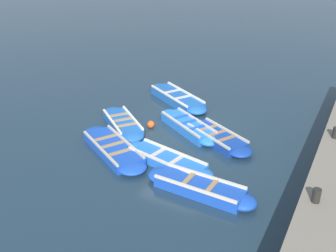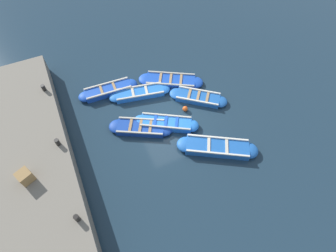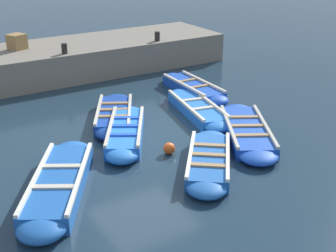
{
  "view_description": "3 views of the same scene",
  "coord_description": "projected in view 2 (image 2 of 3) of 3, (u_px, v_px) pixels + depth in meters",
  "views": [
    {
      "loc": [
        -5.78,
        11.95,
        6.7
      ],
      "look_at": [
        0.45,
        0.08,
        0.23
      ],
      "focal_mm": 42.0,
      "sensor_mm": 36.0,
      "label": 1
    },
    {
      "loc": [
        -3.46,
        -7.7,
        11.2
      ],
      "look_at": [
        -0.23,
        -0.74,
        0.44
      ],
      "focal_mm": 28.0,
      "sensor_mm": 36.0,
      "label": 2
    },
    {
      "loc": [
        9.78,
        -5.29,
        5.04
      ],
      "look_at": [
        0.42,
        0.55,
        0.36
      ],
      "focal_mm": 50.0,
      "sensor_mm": 36.0,
      "label": 3
    }
  ],
  "objects": [
    {
      "name": "boat_alongside",
      "position": [
        108.0,
        90.0,
        15.01
      ],
      "size": [
        3.46,
        0.96,
        0.4
      ],
      "color": "#1947B7",
      "rests_on": "ground"
    },
    {
      "name": "quay_wall",
      "position": [
        36.0,
        160.0,
        11.97
      ],
      "size": [
        3.17,
        13.18,
        1.09
      ],
      "color": "slate",
      "rests_on": "ground"
    },
    {
      "name": "boat_broadside",
      "position": [
        140.0,
        93.0,
        14.92
      ],
      "size": [
        3.59,
        1.47,
        0.36
      ],
      "color": "blue",
      "rests_on": "ground"
    },
    {
      "name": "bollard_mid_south",
      "position": [
        43.0,
        88.0,
        13.62
      ],
      "size": [
        0.2,
        0.2,
        0.35
      ],
      "primitive_type": "cylinder",
      "color": "black",
      "rests_on": "quay_wall"
    },
    {
      "name": "bollard_north",
      "position": [
        77.0,
        218.0,
        9.75
      ],
      "size": [
        0.2,
        0.2,
        0.35
      ],
      "primitive_type": "cylinder",
      "color": "black",
      "rests_on": "quay_wall"
    },
    {
      "name": "buoy_orange_near",
      "position": [
        185.0,
        109.0,
        14.25
      ],
      "size": [
        0.29,
        0.29,
        0.29
      ],
      "primitive_type": "sphere",
      "color": "#E05119",
      "rests_on": "ground"
    },
    {
      "name": "boat_bow_out",
      "position": [
        141.0,
        128.0,
        13.5
      ],
      "size": [
        3.32,
        2.38,
        0.37
      ],
      "color": "navy",
      "rests_on": "ground"
    },
    {
      "name": "boat_outer_left",
      "position": [
        217.0,
        147.0,
        12.79
      ],
      "size": [
        3.85,
        2.82,
        0.42
      ],
      "color": "#1E59AD",
      "rests_on": "ground"
    },
    {
      "name": "wooden_crate",
      "position": [
        25.0,
        176.0,
        10.63
      ],
      "size": [
        0.7,
        0.7,
        0.53
      ],
      "primitive_type": "cube",
      "rotation": [
        0.0,
        0.0,
        0.42
      ],
      "color": "olive",
      "rests_on": "quay_wall"
    },
    {
      "name": "bollard_mid_north",
      "position": [
        57.0,
        142.0,
        11.69
      ],
      "size": [
        0.2,
        0.2,
        0.35
      ],
      "primitive_type": "cylinder",
      "color": "black",
      "rests_on": "quay_wall"
    },
    {
      "name": "boat_mid_row",
      "position": [
        171.0,
        81.0,
        15.49
      ],
      "size": [
        3.77,
        2.73,
        0.35
      ],
      "color": "#1947B7",
      "rests_on": "ground"
    },
    {
      "name": "ground_plane",
      "position": [
        166.0,
        119.0,
        14.02
      ],
      "size": [
        120.0,
        120.0,
        0.0
      ],
      "primitive_type": "plane",
      "color": "#1C303F"
    },
    {
      "name": "boat_end_of_row",
      "position": [
        198.0,
        97.0,
        14.72
      ],
      "size": [
        3.09,
        2.71,
        0.35
      ],
      "color": "#1E59AD",
      "rests_on": "ground"
    },
    {
      "name": "boat_stern_in",
      "position": [
        166.0,
        123.0,
        13.65
      ],
      "size": [
        3.34,
        2.45,
        0.4
      ],
      "color": "blue",
      "rests_on": "ground"
    }
  ]
}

